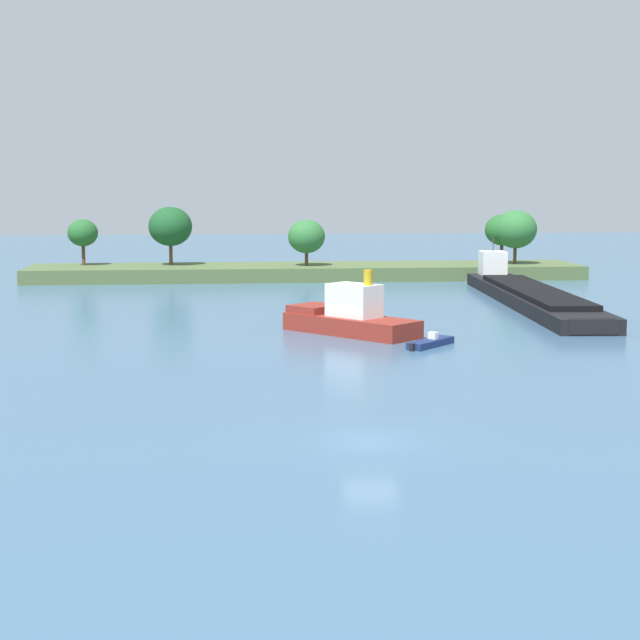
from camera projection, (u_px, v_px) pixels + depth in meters
name	position (u px, v px, depth m)	size (l,w,h in m)	color
ground_plane	(371.00, 441.00, 44.74)	(400.00, 400.00, 0.00)	#3D607F
treeline_island	(314.00, 261.00, 124.40)	(69.89, 11.75, 9.12)	#4C6038
small_motorboat	(430.00, 343.00, 71.33)	(4.20, 4.44, 1.02)	navy
tugboat	(349.00, 317.00, 77.42)	(10.54, 11.13, 5.21)	maroon
cargo_barge	(528.00, 294.00, 97.49)	(7.98, 41.77, 5.90)	black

